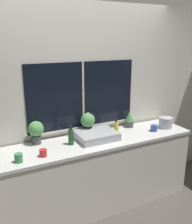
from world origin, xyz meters
The scene contains 14 objects.
ground_plane centered at (0.00, 0.00, 0.00)m, with size 14.00×14.00×0.00m, color #4C4742.
wall_back centered at (0.00, 0.63, 1.35)m, with size 8.00×0.09×2.70m.
wall_right centered at (2.22, 1.50, 1.35)m, with size 0.06×7.00×2.70m.
counter centered at (0.00, 0.28, 0.45)m, with size 2.56×0.59×0.90m.
sink centered at (0.04, 0.32, 0.95)m, with size 0.48×0.44×0.27m.
potted_plant_left centered at (-0.64, 0.50, 1.07)m, with size 0.18×0.18×0.27m.
potted_plant_center centered at (0.01, 0.50, 1.07)m, with size 0.18×0.18×0.28m.
potted_plant_right centered at (0.64, 0.50, 1.01)m, with size 0.12×0.12×0.22m.
soap_bottle centered at (0.34, 0.35, 0.99)m, with size 0.06×0.06×0.20m.
bottle_tall centered at (-0.29, 0.30, 1.00)m, with size 0.06×0.06×0.23m.
mug_red centered at (-0.66, 0.14, 0.94)m, with size 0.08×0.08×0.08m.
mug_blue centered at (0.84, 0.21, 0.94)m, with size 0.09×0.09×0.08m.
mug_green centered at (-0.91, 0.13, 0.95)m, with size 0.08×0.08×0.09m.
kettle centered at (1.06, 0.24, 0.98)m, with size 0.18×0.18×0.16m.
Camera 1 is at (-1.24, -2.19, 2.06)m, focal length 40.00 mm.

